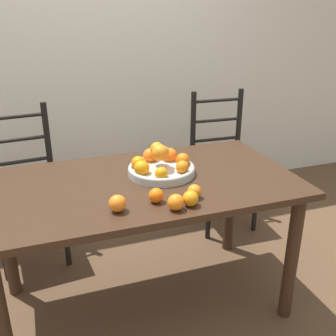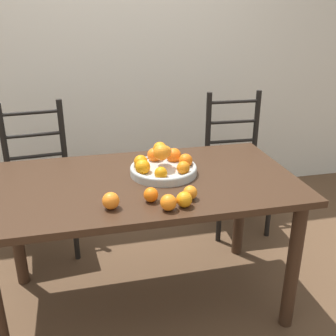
% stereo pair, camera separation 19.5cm
% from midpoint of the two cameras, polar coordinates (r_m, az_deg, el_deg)
% --- Properties ---
extents(ground_plane, '(12.00, 12.00, 0.00)m').
position_cam_midpoint_polar(ground_plane, '(2.42, -5.80, -18.90)').
color(ground_plane, brown).
extents(wall_back, '(8.00, 0.06, 2.60)m').
position_cam_midpoint_polar(wall_back, '(3.28, -13.15, 16.72)').
color(wall_back, silver).
rests_on(wall_back, ground_plane).
extents(dining_table, '(1.58, 0.85, 0.77)m').
position_cam_midpoint_polar(dining_table, '(2.05, -6.52, -4.74)').
color(dining_table, '#382316').
rests_on(dining_table, ground_plane).
extents(fruit_bowl, '(0.35, 0.35, 0.17)m').
position_cam_midpoint_polar(fruit_bowl, '(2.06, -3.75, 0.28)').
color(fruit_bowl, '#B2B7B2').
rests_on(fruit_bowl, dining_table).
extents(orange_loose_0, '(0.07, 0.07, 0.07)m').
position_cam_midpoint_polar(orange_loose_0, '(1.73, 0.07, -4.52)').
color(orange_loose_0, orange).
rests_on(orange_loose_0, dining_table).
extents(orange_loose_1, '(0.07, 0.07, 0.07)m').
position_cam_midpoint_polar(orange_loose_1, '(1.77, -4.86, -4.06)').
color(orange_loose_1, orange).
rests_on(orange_loose_1, dining_table).
extents(orange_loose_2, '(0.08, 0.08, 0.08)m').
position_cam_midpoint_polar(orange_loose_2, '(1.71, -10.61, -5.16)').
color(orange_loose_2, orange).
rests_on(orange_loose_2, dining_table).
extents(orange_loose_3, '(0.07, 0.07, 0.07)m').
position_cam_midpoint_polar(orange_loose_3, '(1.70, -2.15, -5.07)').
color(orange_loose_3, orange).
rests_on(orange_loose_3, dining_table).
extents(orange_loose_4, '(0.07, 0.07, 0.07)m').
position_cam_midpoint_polar(orange_loose_4, '(1.80, 0.77, -3.50)').
color(orange_loose_4, orange).
rests_on(orange_loose_4, dining_table).
extents(chair_left, '(0.45, 0.44, 1.02)m').
position_cam_midpoint_polar(chair_left, '(2.75, -21.88, -3.06)').
color(chair_left, black).
rests_on(chair_left, ground_plane).
extents(chair_right, '(0.44, 0.42, 1.02)m').
position_cam_midpoint_polar(chair_right, '(3.00, 5.99, 0.61)').
color(chair_right, black).
rests_on(chair_right, ground_plane).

